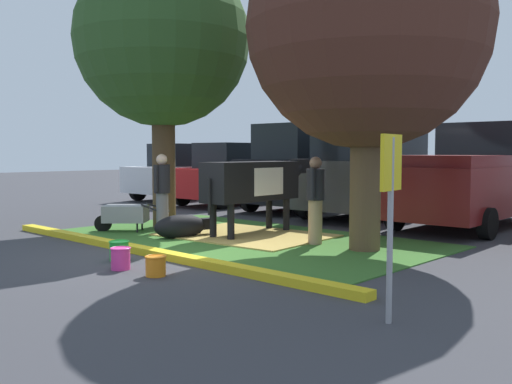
# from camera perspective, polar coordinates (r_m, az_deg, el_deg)

# --- Properties ---
(ground_plane) EXTENTS (80.00, 80.00, 0.00)m
(ground_plane) POSITION_cam_1_polar(r_m,az_deg,el_deg) (9.79, -8.87, -6.18)
(ground_plane) COLOR #38383D
(grass_island) EXTENTS (7.60, 4.37, 0.02)m
(grass_island) POSITION_cam_1_polar(r_m,az_deg,el_deg) (11.30, -1.38, -4.70)
(grass_island) COLOR #386B28
(grass_island) RESTS_ON ground
(curb_yellow) EXTENTS (8.80, 0.24, 0.12)m
(curb_yellow) POSITION_cam_1_polar(r_m,az_deg,el_deg) (9.79, -11.07, -5.84)
(curb_yellow) COLOR yellow
(curb_yellow) RESTS_ON ground
(hay_bedding) EXTENTS (3.38, 2.65, 0.04)m
(hay_bedding) POSITION_cam_1_polar(r_m,az_deg,el_deg) (11.61, -1.02, -4.39)
(hay_bedding) COLOR tan
(hay_bedding) RESTS_ON ground
(shade_tree_left) EXTENTS (3.92, 3.92, 6.21)m
(shade_tree_left) POSITION_cam_1_polar(r_m,az_deg,el_deg) (13.28, -9.40, 14.79)
(shade_tree_left) COLOR #4C3823
(shade_tree_left) RESTS_ON ground
(shade_tree_right) EXTENTS (4.17, 4.17, 5.94)m
(shade_tree_right) POSITION_cam_1_polar(r_m,az_deg,el_deg) (10.23, 11.15, 15.83)
(shade_tree_right) COLOR brown
(shade_tree_right) RESTS_ON ground
(cow_holstein) EXTENTS (0.77, 3.14, 1.57)m
(cow_holstein) POSITION_cam_1_polar(r_m,az_deg,el_deg) (11.75, -0.13, 1.05)
(cow_holstein) COLOR black
(cow_holstein) RESTS_ON ground
(calf_lying) EXTENTS (0.73, 1.33, 0.48)m
(calf_lying) POSITION_cam_1_polar(r_m,az_deg,el_deg) (11.45, -7.48, -3.46)
(calf_lying) COLOR black
(calf_lying) RESTS_ON ground
(person_handler) EXTENTS (0.34, 0.49, 1.64)m
(person_handler) POSITION_cam_1_polar(r_m,az_deg,el_deg) (10.55, 5.99, -0.57)
(person_handler) COLOR #9E7F5B
(person_handler) RESTS_ON ground
(person_visitor_near) EXTENTS (0.34, 0.51, 1.68)m
(person_visitor_near) POSITION_cam_1_polar(r_m,az_deg,el_deg) (12.16, -9.43, 0.13)
(person_visitor_near) COLOR slate
(person_visitor_near) RESTS_ON ground
(wheelbarrow) EXTENTS (1.39, 1.31, 0.63)m
(wheelbarrow) POSITION_cam_1_polar(r_m,az_deg,el_deg) (12.57, -13.08, -2.18)
(wheelbarrow) COLOR gray
(wheelbarrow) RESTS_ON ground
(parking_sign) EXTENTS (0.09, 0.44, 1.91)m
(parking_sign) POSITION_cam_1_polar(r_m,az_deg,el_deg) (5.79, 13.40, 0.14)
(parking_sign) COLOR #99999E
(parking_sign) RESTS_ON ground
(bucket_green) EXTENTS (0.32, 0.32, 0.32)m
(bucket_green) POSITION_cam_1_polar(r_m,az_deg,el_deg) (9.29, -13.60, -5.74)
(bucket_green) COLOR green
(bucket_green) RESTS_ON ground
(bucket_pink) EXTENTS (0.30, 0.30, 0.33)m
(bucket_pink) POSITION_cam_1_polar(r_m,az_deg,el_deg) (8.62, -13.47, -6.48)
(bucket_pink) COLOR #EA3893
(bucket_pink) RESTS_ON ground
(bucket_orange) EXTENTS (0.31, 0.31, 0.29)m
(bucket_orange) POSITION_cam_1_polar(r_m,az_deg,el_deg) (8.08, -10.06, -7.29)
(bucket_orange) COLOR orange
(bucket_orange) RESTS_ON ground
(hatchback_white) EXTENTS (2.13, 4.45, 2.02)m
(hatchback_white) POSITION_cam_1_polar(r_m,az_deg,el_deg) (20.82, -7.18, 1.97)
(hatchback_white) COLOR silver
(hatchback_white) RESTS_ON ground
(sedan_red) EXTENTS (2.13, 4.45, 2.02)m
(sedan_red) POSITION_cam_1_polar(r_m,az_deg,el_deg) (18.69, -2.35, 1.77)
(sedan_red) COLOR red
(sedan_red) RESTS_ON ground
(suv_black) EXTENTS (2.23, 4.66, 2.52)m
(suv_black) POSITION_cam_1_polar(r_m,az_deg,el_deg) (16.90, 5.22, 2.48)
(suv_black) COLOR black
(suv_black) RESTS_ON ground
(suv_dark_grey) EXTENTS (2.23, 4.66, 2.52)m
(suv_dark_grey) POSITION_cam_1_polar(r_m,az_deg,el_deg) (15.25, 11.50, 2.25)
(suv_dark_grey) COLOR #3D3D42
(suv_dark_grey) RESTS_ON ground
(pickup_truck_maroon) EXTENTS (2.35, 5.46, 2.42)m
(pickup_truck_maroon) POSITION_cam_1_polar(r_m,az_deg,el_deg) (14.08, 21.01, 1.28)
(pickup_truck_maroon) COLOR maroon
(pickup_truck_maroon) RESTS_ON ground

